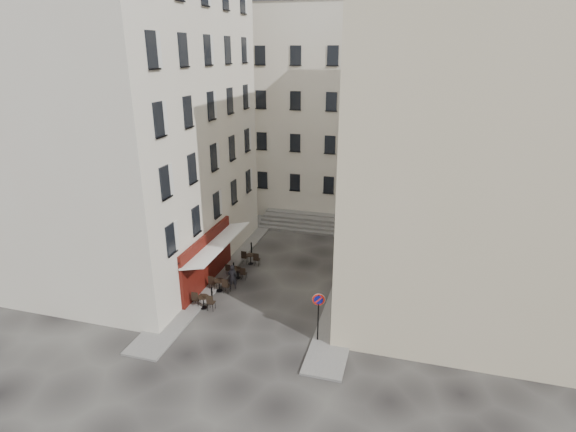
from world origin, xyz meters
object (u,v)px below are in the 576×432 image
(bistro_table_b, at_px, (219,284))
(pedestrian, at_px, (232,277))
(no_parking_sign, at_px, (318,308))
(bistro_table_a, at_px, (204,301))

(bistro_table_b, relative_size, pedestrian, 0.84)
(no_parking_sign, height_order, pedestrian, no_parking_sign)
(no_parking_sign, xyz_separation_m, pedestrian, (-6.42, 4.02, -1.18))
(pedestrian, bearing_deg, no_parking_sign, 118.97)
(no_parking_sign, bearing_deg, bistro_table_b, 142.66)
(no_parking_sign, height_order, bistro_table_b, no_parking_sign)
(bistro_table_b, bearing_deg, no_parking_sign, -26.12)
(no_parking_sign, distance_m, bistro_table_b, 8.03)
(no_parking_sign, distance_m, bistro_table_a, 7.45)
(pedestrian, bearing_deg, bistro_table_a, 45.37)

